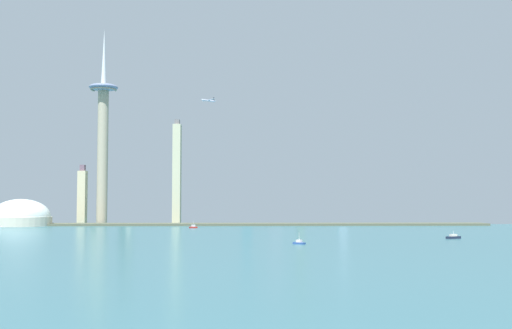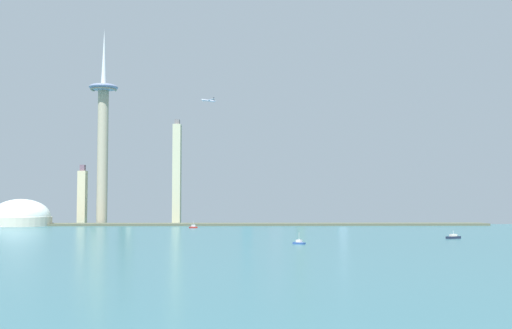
{
  "view_description": "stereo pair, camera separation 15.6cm",
  "coord_description": "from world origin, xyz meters",
  "px_view_note": "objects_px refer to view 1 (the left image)",
  "views": [
    {
      "loc": [
        -9.19,
        -481.24,
        39.08
      ],
      "look_at": [
        14.62,
        471.94,
        94.27
      ],
      "focal_mm": 43.18,
      "sensor_mm": 36.0,
      "label": 1
    },
    {
      "loc": [
        -9.03,
        -481.25,
        39.08
      ],
      "look_at": [
        14.62,
        471.94,
        94.27
      ],
      "focal_mm": 43.18,
      "sensor_mm": 36.0,
      "label": 2
    }
  ],
  "objects_px": {
    "boat_1": "(193,227)",
    "observation_tower": "(103,129)",
    "stadium_dome": "(21,218)",
    "airplane": "(208,100)",
    "skyscraper_0": "(99,184)",
    "skyscraper_7": "(126,190)",
    "skyscraper_1": "(300,173)",
    "boat_0": "(453,237)",
    "skyscraper_6": "(247,190)",
    "skyscraper_4": "(275,184)",
    "skyscraper_2": "(82,196)",
    "skyscraper_5": "(342,195)",
    "skyscraper_3": "(177,173)",
    "boat_2": "(299,243)"
  },
  "relations": [
    {
      "from": "observation_tower",
      "to": "skyscraper_6",
      "type": "distance_m",
      "value": 263.64
    },
    {
      "from": "skyscraper_1",
      "to": "skyscraper_5",
      "type": "relative_size",
      "value": 1.54
    },
    {
      "from": "skyscraper_6",
      "to": "skyscraper_7",
      "type": "relative_size",
      "value": 1.26
    },
    {
      "from": "skyscraper_4",
      "to": "boat_1",
      "type": "bearing_deg",
      "value": -125.91
    },
    {
      "from": "skyscraper_4",
      "to": "skyscraper_5",
      "type": "distance_m",
      "value": 114.03
    },
    {
      "from": "skyscraper_4",
      "to": "boat_1",
      "type": "height_order",
      "value": "skyscraper_4"
    },
    {
      "from": "observation_tower",
      "to": "stadium_dome",
      "type": "height_order",
      "value": "observation_tower"
    },
    {
      "from": "observation_tower",
      "to": "skyscraper_5",
      "type": "relative_size",
      "value": 2.88
    },
    {
      "from": "skyscraper_6",
      "to": "boat_0",
      "type": "xyz_separation_m",
      "value": [
        204.82,
        -445.12,
        -55.18
      ]
    },
    {
      "from": "observation_tower",
      "to": "skyscraper_5",
      "type": "height_order",
      "value": "observation_tower"
    },
    {
      "from": "skyscraper_1",
      "to": "boat_1",
      "type": "bearing_deg",
      "value": -133.22
    },
    {
      "from": "skyscraper_0",
      "to": "skyscraper_2",
      "type": "bearing_deg",
      "value": -108.48
    },
    {
      "from": "boat_2",
      "to": "observation_tower",
      "type": "bearing_deg",
      "value": 162.1
    },
    {
      "from": "skyscraper_2",
      "to": "airplane",
      "type": "distance_m",
      "value": 259.93
    },
    {
      "from": "skyscraper_0",
      "to": "skyscraper_4",
      "type": "relative_size",
      "value": 0.87
    },
    {
      "from": "boat_1",
      "to": "observation_tower",
      "type": "bearing_deg",
      "value": 117.48
    },
    {
      "from": "skyscraper_0",
      "to": "skyscraper_7",
      "type": "height_order",
      "value": "skyscraper_0"
    },
    {
      "from": "observation_tower",
      "to": "skyscraper_3",
      "type": "xyz_separation_m",
      "value": [
        119.52,
        -3.94,
        -71.63
      ]
    },
    {
      "from": "stadium_dome",
      "to": "skyscraper_5",
      "type": "bearing_deg",
      "value": 8.06
    },
    {
      "from": "skyscraper_6",
      "to": "airplane",
      "type": "distance_m",
      "value": 200.47
    },
    {
      "from": "stadium_dome",
      "to": "boat_2",
      "type": "bearing_deg",
      "value": -45.74
    },
    {
      "from": "skyscraper_0",
      "to": "skyscraper_7",
      "type": "distance_m",
      "value": 51.99
    },
    {
      "from": "skyscraper_3",
      "to": "skyscraper_7",
      "type": "distance_m",
      "value": 132.03
    },
    {
      "from": "observation_tower",
      "to": "boat_2",
      "type": "relative_size",
      "value": 27.96
    },
    {
      "from": "skyscraper_2",
      "to": "skyscraper_5",
      "type": "height_order",
      "value": "skyscraper_5"
    },
    {
      "from": "skyscraper_1",
      "to": "observation_tower",
      "type": "bearing_deg",
      "value": -170.38
    },
    {
      "from": "skyscraper_7",
      "to": "boat_1",
      "type": "distance_m",
      "value": 251.44
    },
    {
      "from": "observation_tower",
      "to": "skyscraper_0",
      "type": "bearing_deg",
      "value": 108.32
    },
    {
      "from": "skyscraper_1",
      "to": "airplane",
      "type": "xyz_separation_m",
      "value": [
        -151.05,
        -113.2,
        106.02
      ]
    },
    {
      "from": "stadium_dome",
      "to": "skyscraper_7",
      "type": "xyz_separation_m",
      "value": [
        135.7,
        127.41,
        43.81
      ]
    },
    {
      "from": "skyscraper_4",
      "to": "skyscraper_6",
      "type": "bearing_deg",
      "value": 146.22
    },
    {
      "from": "observation_tower",
      "to": "boat_0",
      "type": "xyz_separation_m",
      "value": [
        437.48,
        -366.93,
        -151.44
      ]
    },
    {
      "from": "boat_2",
      "to": "stadium_dome",
      "type": "bearing_deg",
      "value": 174.51
    },
    {
      "from": "observation_tower",
      "to": "stadium_dome",
      "type": "distance_m",
      "value": 185.45
    },
    {
      "from": "airplane",
      "to": "boat_0",
      "type": "bearing_deg",
      "value": 89.14
    },
    {
      "from": "stadium_dome",
      "to": "skyscraper_3",
      "type": "distance_m",
      "value": 245.2
    },
    {
      "from": "skyscraper_5",
      "to": "boat_1",
      "type": "distance_m",
      "value": 282.38
    },
    {
      "from": "observation_tower",
      "to": "skyscraper_2",
      "type": "bearing_deg",
      "value": 168.98
    },
    {
      "from": "stadium_dome",
      "to": "airplane",
      "type": "bearing_deg",
      "value": -2.83
    },
    {
      "from": "stadium_dome",
      "to": "boat_1",
      "type": "distance_m",
      "value": 279.37
    },
    {
      "from": "skyscraper_1",
      "to": "skyscraper_4",
      "type": "xyz_separation_m",
      "value": [
        -44.12,
        -7.74,
        -18.06
      ]
    },
    {
      "from": "skyscraper_2",
      "to": "skyscraper_7",
      "type": "bearing_deg",
      "value": 53.65
    },
    {
      "from": "boat_1",
      "to": "airplane",
      "type": "height_order",
      "value": "airplane"
    },
    {
      "from": "stadium_dome",
      "to": "skyscraper_3",
      "type": "relative_size",
      "value": 0.55
    },
    {
      "from": "skyscraper_1",
      "to": "skyscraper_3",
      "type": "xyz_separation_m",
      "value": [
        -203.83,
        -58.72,
        -3.08
      ]
    },
    {
      "from": "boat_1",
      "to": "skyscraper_2",
      "type": "bearing_deg",
      "value": 121.36
    },
    {
      "from": "skyscraper_5",
      "to": "skyscraper_7",
      "type": "distance_m",
      "value": 370.68
    },
    {
      "from": "skyscraper_0",
      "to": "skyscraper_4",
      "type": "height_order",
      "value": "skyscraper_4"
    },
    {
      "from": "observation_tower",
      "to": "boat_1",
      "type": "bearing_deg",
      "value": -38.6
    },
    {
      "from": "stadium_dome",
      "to": "skyscraper_6",
      "type": "relative_size",
      "value": 0.65
    }
  ]
}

